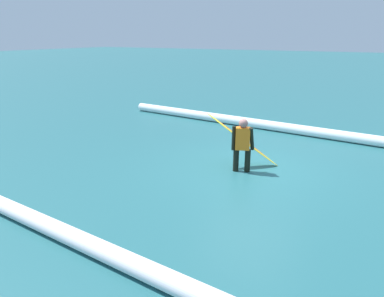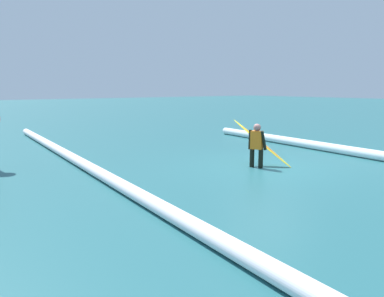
# 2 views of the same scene
# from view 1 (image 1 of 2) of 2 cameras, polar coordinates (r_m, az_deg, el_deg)

# --- Properties ---
(ground_plane) EXTENTS (140.21, 140.21, 0.00)m
(ground_plane) POSITION_cam_1_polar(r_m,az_deg,el_deg) (9.20, 9.31, -2.97)
(ground_plane) COLOR #245E64
(surfer) EXTENTS (0.49, 0.36, 1.32)m
(surfer) POSITION_cam_1_polar(r_m,az_deg,el_deg) (8.68, 8.05, 0.93)
(surfer) COLOR black
(surfer) RESTS_ON ground_plane
(surfboard) EXTENTS (1.80, 1.08, 1.41)m
(surfboard) POSITION_cam_1_polar(r_m,az_deg,el_deg) (9.09, 8.05, 1.43)
(surfboard) COLOR yellow
(surfboard) RESTS_ON ground_plane
(wave_crest_foreground) EXTENTS (16.03, 1.60, 0.33)m
(wave_crest_foreground) POSITION_cam_1_polar(r_m,az_deg,el_deg) (12.32, 20.73, 2.21)
(wave_crest_foreground) COLOR white
(wave_crest_foreground) RESTS_ON ground_plane
(wave_crest_midground) EXTENTS (24.86, 1.93, 0.29)m
(wave_crest_midground) POSITION_cam_1_polar(r_m,az_deg,el_deg) (5.57, -12.77, -16.15)
(wave_crest_midground) COLOR white
(wave_crest_midground) RESTS_ON ground_plane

